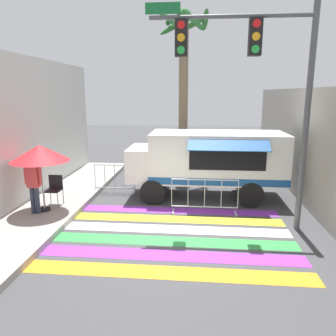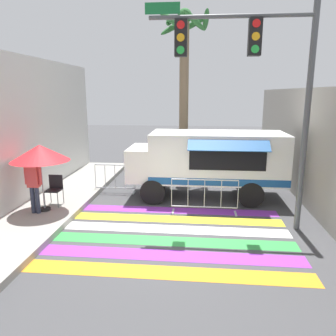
{
  "view_description": "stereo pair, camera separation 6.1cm",
  "coord_description": "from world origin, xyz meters",
  "px_view_note": "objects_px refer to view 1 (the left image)",
  "views": [
    {
      "loc": [
        0.63,
        -8.33,
        3.73
      ],
      "look_at": [
        -0.34,
        2.18,
        1.31
      ],
      "focal_mm": 35.0,
      "sensor_mm": 36.0,
      "label": 1
    },
    {
      "loc": [
        0.69,
        -8.33,
        3.73
      ],
      "look_at": [
        -0.34,
        2.18,
        1.31
      ],
      "focal_mm": 35.0,
      "sensor_mm": 36.0,
      "label": 2
    }
  ],
  "objects_px": {
    "folding_chair": "(55,187)",
    "traffic_signal_pole": "(256,70)",
    "vendor_person": "(33,181)",
    "palm_tree": "(184,69)",
    "barricade_front": "(205,196)",
    "barricade_side": "(115,179)",
    "patio_umbrella": "(40,153)",
    "food_truck": "(205,158)"
  },
  "relations": [
    {
      "from": "traffic_signal_pole",
      "to": "barricade_side",
      "type": "bearing_deg",
      "value": 148.24
    },
    {
      "from": "folding_chair",
      "to": "palm_tree",
      "type": "xyz_separation_m",
      "value": [
        3.93,
        4.8,
        3.96
      ]
    },
    {
      "from": "folding_chair",
      "to": "patio_umbrella",
      "type": "bearing_deg",
      "value": -89.25
    },
    {
      "from": "barricade_side",
      "to": "folding_chair",
      "type": "bearing_deg",
      "value": -127.11
    },
    {
      "from": "barricade_side",
      "to": "barricade_front",
      "type": "bearing_deg",
      "value": -28.68
    },
    {
      "from": "barricade_side",
      "to": "traffic_signal_pole",
      "type": "bearing_deg",
      "value": -31.76
    },
    {
      "from": "barricade_front",
      "to": "barricade_side",
      "type": "bearing_deg",
      "value": 151.32
    },
    {
      "from": "patio_umbrella",
      "to": "palm_tree",
      "type": "xyz_separation_m",
      "value": [
        4.03,
        5.39,
        2.74
      ]
    },
    {
      "from": "patio_umbrella",
      "to": "vendor_person",
      "type": "distance_m",
      "value": 0.86
    },
    {
      "from": "food_truck",
      "to": "vendor_person",
      "type": "xyz_separation_m",
      "value": [
        -5.11,
        -2.6,
        -0.27
      ]
    },
    {
      "from": "food_truck",
      "to": "traffic_signal_pole",
      "type": "xyz_separation_m",
      "value": [
        1.18,
        -2.62,
        2.88
      ]
    },
    {
      "from": "patio_umbrella",
      "to": "traffic_signal_pole",
      "type": "bearing_deg",
      "value": -2.62
    },
    {
      "from": "patio_umbrella",
      "to": "barricade_side",
      "type": "relative_size",
      "value": 1.33
    },
    {
      "from": "barricade_front",
      "to": "vendor_person",
      "type": "bearing_deg",
      "value": -169.27
    },
    {
      "from": "food_truck",
      "to": "patio_umbrella",
      "type": "bearing_deg",
      "value": -154.77
    },
    {
      "from": "vendor_person",
      "to": "palm_tree",
      "type": "height_order",
      "value": "palm_tree"
    },
    {
      "from": "folding_chair",
      "to": "barricade_side",
      "type": "xyz_separation_m",
      "value": [
        1.48,
        1.96,
        -0.22
      ]
    },
    {
      "from": "patio_umbrella",
      "to": "palm_tree",
      "type": "distance_m",
      "value": 7.27
    },
    {
      "from": "folding_chair",
      "to": "traffic_signal_pole",
      "type": "bearing_deg",
      "value": 2.75
    },
    {
      "from": "food_truck",
      "to": "palm_tree",
      "type": "xyz_separation_m",
      "value": [
        -0.93,
        3.04,
        3.27
      ]
    },
    {
      "from": "barricade_side",
      "to": "patio_umbrella",
      "type": "bearing_deg",
      "value": -121.98
    },
    {
      "from": "vendor_person",
      "to": "barricade_side",
      "type": "xyz_separation_m",
      "value": [
        1.73,
        2.8,
        -0.64
      ]
    },
    {
      "from": "food_truck",
      "to": "barricade_front",
      "type": "bearing_deg",
      "value": -90.69
    },
    {
      "from": "food_truck",
      "to": "vendor_person",
      "type": "height_order",
      "value": "food_truck"
    },
    {
      "from": "food_truck",
      "to": "palm_tree",
      "type": "bearing_deg",
      "value": 107.06
    },
    {
      "from": "vendor_person",
      "to": "barricade_side",
      "type": "distance_m",
      "value": 3.35
    },
    {
      "from": "folding_chair",
      "to": "barricade_side",
      "type": "height_order",
      "value": "folding_chair"
    },
    {
      "from": "folding_chair",
      "to": "barricade_side",
      "type": "distance_m",
      "value": 2.47
    },
    {
      "from": "folding_chair",
      "to": "vendor_person",
      "type": "bearing_deg",
      "value": -95.4
    },
    {
      "from": "food_truck",
      "to": "folding_chair",
      "type": "height_order",
      "value": "food_truck"
    },
    {
      "from": "food_truck",
      "to": "patio_umbrella",
      "type": "distance_m",
      "value": 5.52
    },
    {
      "from": "traffic_signal_pole",
      "to": "folding_chair",
      "type": "xyz_separation_m",
      "value": [
        -6.04,
        0.86,
        -3.56
      ]
    },
    {
      "from": "vendor_person",
      "to": "palm_tree",
      "type": "distance_m",
      "value": 7.87
    },
    {
      "from": "palm_tree",
      "to": "folding_chair",
      "type": "bearing_deg",
      "value": -129.29
    },
    {
      "from": "barricade_front",
      "to": "barricade_side",
      "type": "height_order",
      "value": "same"
    },
    {
      "from": "folding_chair",
      "to": "palm_tree",
      "type": "relative_size",
      "value": 0.13
    },
    {
      "from": "patio_umbrella",
      "to": "folding_chair",
      "type": "distance_m",
      "value": 1.35
    },
    {
      "from": "vendor_person",
      "to": "barricade_front",
      "type": "distance_m",
      "value": 5.22
    },
    {
      "from": "traffic_signal_pole",
      "to": "palm_tree",
      "type": "height_order",
      "value": "palm_tree"
    },
    {
      "from": "folding_chair",
      "to": "barricade_front",
      "type": "xyz_separation_m",
      "value": [
        4.84,
        0.12,
        -0.21
      ]
    },
    {
      "from": "traffic_signal_pole",
      "to": "barricade_side",
      "type": "xyz_separation_m",
      "value": [
        -4.56,
        2.82,
        -3.79
      ]
    },
    {
      "from": "patio_umbrella",
      "to": "barricade_side",
      "type": "height_order",
      "value": "patio_umbrella"
    }
  ]
}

